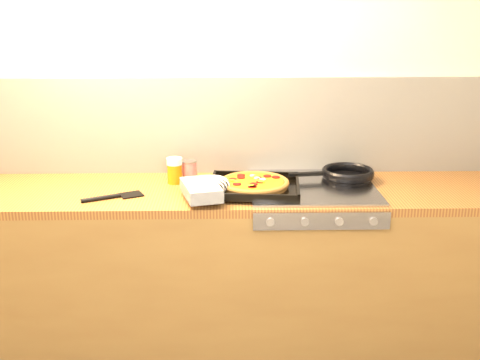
{
  "coord_description": "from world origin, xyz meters",
  "views": [
    {
      "loc": [
        0.04,
        -1.48,
        1.74
      ],
      "look_at": [
        0.1,
        1.08,
        0.95
      ],
      "focal_mm": 42.0,
      "sensor_mm": 36.0,
      "label": 1
    }
  ],
  "objects_px": {
    "frying_pan": "(346,174)",
    "tomato_can": "(190,171)",
    "pizza_on_tray": "(240,185)",
    "juice_glass": "(175,170)"
  },
  "relations": [
    {
      "from": "frying_pan",
      "to": "tomato_can",
      "type": "height_order",
      "value": "tomato_can"
    },
    {
      "from": "tomato_can",
      "to": "frying_pan",
      "type": "bearing_deg",
      "value": -1.97
    },
    {
      "from": "frying_pan",
      "to": "tomato_can",
      "type": "relative_size",
      "value": 4.3
    },
    {
      "from": "pizza_on_tray",
      "to": "frying_pan",
      "type": "xyz_separation_m",
      "value": [
        0.54,
        0.19,
        -0.01
      ]
    },
    {
      "from": "frying_pan",
      "to": "juice_glass",
      "type": "height_order",
      "value": "juice_glass"
    },
    {
      "from": "pizza_on_tray",
      "to": "tomato_can",
      "type": "height_order",
      "value": "tomato_can"
    },
    {
      "from": "pizza_on_tray",
      "to": "tomato_can",
      "type": "xyz_separation_m",
      "value": [
        -0.25,
        0.22,
        0.01
      ]
    },
    {
      "from": "pizza_on_tray",
      "to": "juice_glass",
      "type": "xyz_separation_m",
      "value": [
        -0.32,
        0.18,
        0.02
      ]
    },
    {
      "from": "juice_glass",
      "to": "frying_pan",
      "type": "bearing_deg",
      "value": 0.49
    },
    {
      "from": "frying_pan",
      "to": "pizza_on_tray",
      "type": "bearing_deg",
      "value": -160.52
    }
  ]
}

